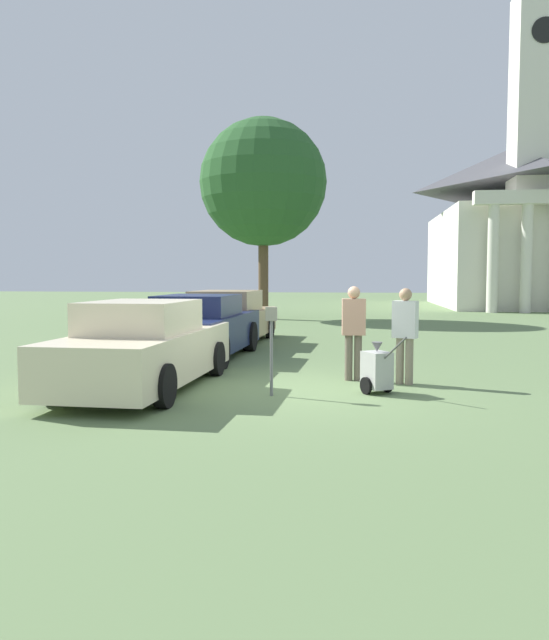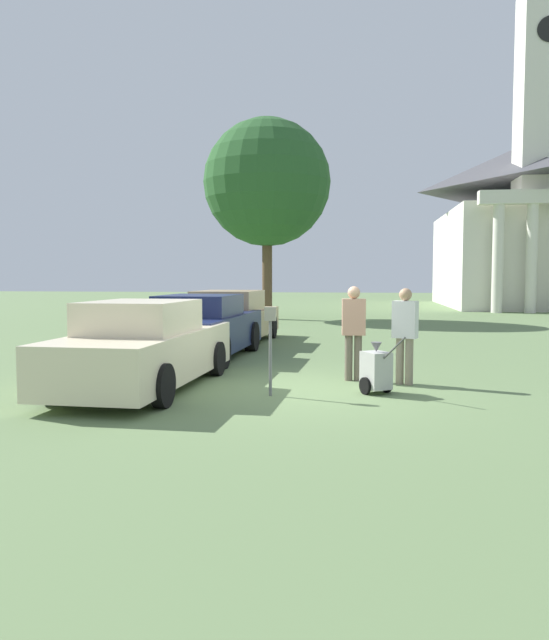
% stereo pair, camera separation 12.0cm
% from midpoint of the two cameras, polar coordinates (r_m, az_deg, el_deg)
% --- Properties ---
extents(ground_plane, '(120.00, 120.00, 0.00)m').
position_cam_midpoint_polar(ground_plane, '(10.50, 1.64, -6.47)').
color(ground_plane, '#607A4C').
extents(parked_car_cream, '(2.05, 4.88, 1.50)m').
position_cam_midpoint_polar(parked_car_cream, '(10.84, -12.11, -2.53)').
color(parked_car_cream, beige).
rests_on(parked_car_cream, ground_plane).
extents(parked_car_navy, '(2.12, 4.99, 1.48)m').
position_cam_midpoint_polar(parked_car_navy, '(14.54, -7.05, -0.75)').
color(parked_car_navy, '#19234C').
rests_on(parked_car_navy, ground_plane).
extents(parked_car_tan, '(2.17, 5.35, 1.50)m').
position_cam_midpoint_polar(parked_car_tan, '(17.65, -4.50, 0.10)').
color(parked_car_tan, tan).
rests_on(parked_car_tan, ground_plane).
extents(parking_meter, '(0.18, 0.09, 1.43)m').
position_cam_midpoint_polar(parking_meter, '(9.93, -0.63, -1.32)').
color(parking_meter, slate).
rests_on(parking_meter, ground_plane).
extents(person_worker, '(0.44, 0.26, 1.73)m').
position_cam_midpoint_polar(person_worker, '(11.47, 6.95, -0.63)').
color(person_worker, '#665B4C').
rests_on(person_worker, ground_plane).
extents(person_supervisor, '(0.47, 0.36, 1.70)m').
position_cam_midpoint_polar(person_supervisor, '(11.20, 11.55, -0.88)').
color(person_supervisor, gray).
rests_on(person_supervisor, ground_plane).
extents(equipment_cart, '(0.70, 0.93, 1.00)m').
position_cam_midpoint_polar(equipment_cart, '(10.33, 9.01, -4.52)').
color(equipment_cart, '#B2B2AD').
rests_on(equipment_cart, ground_plane).
extents(church, '(8.47, 14.54, 24.58)m').
position_cam_midpoint_polar(church, '(41.43, 20.79, 9.20)').
color(church, silver).
rests_on(church, ground_plane).
extents(shade_tree, '(5.53, 5.53, 8.73)m').
position_cam_midpoint_polar(shade_tree, '(27.79, -1.16, 12.42)').
color(shade_tree, brown).
rests_on(shade_tree, ground_plane).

